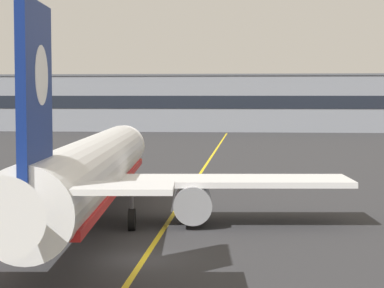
# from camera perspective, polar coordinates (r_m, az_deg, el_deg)

# --- Properties ---
(ground_plane) EXTENTS (400.00, 400.00, 0.00)m
(ground_plane) POSITION_cam_1_polar(r_m,az_deg,el_deg) (35.91, -4.09, -9.00)
(ground_plane) COLOR #2D2D30
(taxiway_centreline) EXTENTS (1.35, 180.00, 0.01)m
(taxiway_centreline) POSITION_cam_1_polar(r_m,az_deg,el_deg) (65.30, 0.08, -3.19)
(taxiway_centreline) COLOR yellow
(taxiway_centreline) RESTS_ON ground
(airliner_foreground) EXTENTS (32.29, 41.53, 11.65)m
(airliner_foreground) POSITION_cam_1_polar(r_m,az_deg,el_deg) (45.08, -7.85, -2.07)
(airliner_foreground) COLOR white
(airliner_foreground) RESTS_ON ground
(terminal_building) EXTENTS (140.88, 12.40, 12.78)m
(terminal_building) POSITION_cam_1_polar(r_m,az_deg,el_deg) (165.21, 1.34, 3.25)
(terminal_building) COLOR gray
(terminal_building) RESTS_ON ground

